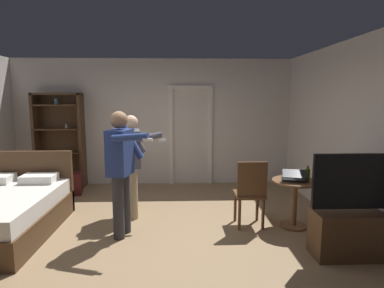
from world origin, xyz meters
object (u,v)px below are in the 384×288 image
(bottle_on_table, at_px, (308,175))
(suitcase_dark, at_px, (67,184))
(tv_flatscreen, at_px, (356,226))
(laptop, at_px, (294,177))
(person_blue_shirt, at_px, (121,166))
(side_table, at_px, (295,195))
(wooden_chair, at_px, (250,191))
(bookshelf, at_px, (60,137))
(person_striped_shirt, at_px, (132,158))

(bottle_on_table, xyz_separation_m, suitcase_dark, (-4.00, 1.83, -0.59))
(tv_flatscreen, height_order, laptop, tv_flatscreen)
(tv_flatscreen, height_order, person_blue_shirt, person_blue_shirt)
(bottle_on_table, distance_m, person_blue_shirt, 2.59)
(side_table, relative_size, laptop, 1.76)
(laptop, bearing_deg, wooden_chair, 174.88)
(side_table, bearing_deg, laptop, -134.74)
(laptop, bearing_deg, bookshelf, 150.12)
(person_blue_shirt, distance_m, suitcase_dark, 2.53)
(tv_flatscreen, bearing_deg, person_striped_shirt, 152.75)
(person_striped_shirt, height_order, suitcase_dark, person_striped_shirt)
(suitcase_dark, bearing_deg, wooden_chair, -38.99)
(wooden_chair, bearing_deg, person_blue_shirt, -173.21)
(person_striped_shirt, xyz_separation_m, suitcase_dark, (-1.45, 1.20, -0.73))
(side_table, distance_m, bottle_on_table, 0.36)
(side_table, height_order, person_blue_shirt, person_blue_shirt)
(bottle_on_table, bearing_deg, bookshelf, 150.78)
(side_table, bearing_deg, tv_flatscreen, -65.25)
(side_table, xyz_separation_m, person_blue_shirt, (-2.45, -0.20, 0.50))
(bookshelf, xyz_separation_m, person_blue_shirt, (1.73, -2.53, -0.08))
(bottle_on_table, bearing_deg, laptop, 168.06)
(tv_flatscreen, height_order, person_striped_shirt, person_striped_shirt)
(bookshelf, height_order, side_table, bookshelf)
(side_table, distance_m, person_blue_shirt, 2.50)
(person_blue_shirt, bearing_deg, tv_flatscreen, -13.81)
(bookshelf, relative_size, bottle_on_table, 8.68)
(bookshelf, height_order, tv_flatscreen, bookshelf)
(tv_flatscreen, distance_m, suitcase_dark, 5.03)
(person_striped_shirt, bearing_deg, tv_flatscreen, -27.25)
(bookshelf, height_order, bottle_on_table, bookshelf)
(laptop, xyz_separation_m, wooden_chair, (-0.61, 0.05, -0.21))
(person_blue_shirt, bearing_deg, suitcase_dark, 125.98)
(tv_flatscreen, xyz_separation_m, suitcase_dark, (-4.28, 2.65, -0.17))
(bottle_on_table, height_order, wooden_chair, wooden_chair)
(wooden_chair, xyz_separation_m, person_blue_shirt, (-1.80, -0.21, 0.43))
(bookshelf, relative_size, suitcase_dark, 3.69)
(bookshelf, xyz_separation_m, bottle_on_table, (4.31, -2.41, -0.27))
(tv_flatscreen, height_order, bottle_on_table, tv_flatscreen)
(bottle_on_table, bearing_deg, person_blue_shirt, -177.31)
(laptop, height_order, person_striped_shirt, person_striped_shirt)
(tv_flatscreen, relative_size, person_striped_shirt, 0.78)
(suitcase_dark, bearing_deg, laptop, -35.73)
(person_blue_shirt, xyz_separation_m, person_striped_shirt, (0.04, 0.75, -0.04))
(person_blue_shirt, bearing_deg, side_table, 4.71)
(tv_flatscreen, bearing_deg, side_table, 114.75)
(side_table, xyz_separation_m, wooden_chair, (-0.65, 0.01, 0.07))
(bookshelf, xyz_separation_m, laptop, (4.13, -2.37, -0.31))
(laptop, distance_m, person_blue_shirt, 2.42)
(suitcase_dark, bearing_deg, side_table, -34.99)
(bookshelf, xyz_separation_m, tv_flatscreen, (4.59, -3.24, -0.68))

